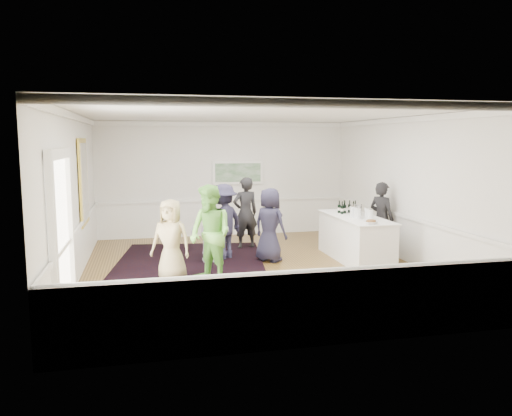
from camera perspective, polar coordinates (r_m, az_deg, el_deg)
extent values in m
plane|color=olive|center=(10.48, -0.23, -7.08)|extent=(8.00, 8.00, 0.00)
cube|color=white|center=(10.15, -0.24, 10.68)|extent=(7.00, 8.00, 0.02)
cube|color=white|center=(10.05, -20.13, 1.09)|extent=(0.02, 8.00, 3.20)
cube|color=white|center=(11.46, 17.14, 1.98)|extent=(0.02, 8.00, 3.20)
cube|color=white|center=(14.11, -3.72, 3.33)|extent=(7.00, 0.02, 3.20)
cube|color=white|center=(6.38, 7.49, -2.06)|extent=(7.00, 0.02, 3.20)
cube|color=gold|center=(11.31, -19.11, 2.85)|extent=(0.04, 1.25, 1.85)
cube|color=white|center=(11.30, -18.99, 2.85)|extent=(0.01, 1.05, 1.65)
cube|color=white|center=(7.44, -22.15, -4.31)|extent=(0.10, 0.14, 2.40)
cube|color=white|center=(9.03, -20.45, -2.18)|extent=(0.10, 0.14, 2.40)
cube|color=white|center=(8.10, -21.66, 5.79)|extent=(0.10, 1.78, 0.16)
cube|color=white|center=(8.24, -21.46, -3.15)|extent=(0.02, 1.50, 2.40)
cube|color=white|center=(14.11, -2.09, 4.07)|extent=(1.44, 0.05, 0.66)
cube|color=#235F27|center=(14.08, -2.06, 4.06)|extent=(1.30, 0.01, 0.52)
cube|color=black|center=(11.07, -7.55, -6.28)|extent=(3.75, 4.59, 0.02)
cube|color=white|center=(11.46, 11.26, -3.44)|extent=(0.87, 2.39, 0.98)
cube|color=white|center=(11.38, 11.32, -1.00)|extent=(0.93, 2.45, 0.02)
imported|color=black|center=(12.00, 14.15, -1.20)|extent=(0.66, 0.75, 1.73)
imported|color=tan|center=(9.62, -9.71, -3.69)|extent=(0.91, 0.78, 1.58)
imported|color=#71C24D|center=(9.40, -5.24, -3.00)|extent=(1.09, 1.15, 1.87)
imported|color=silver|center=(11.00, -5.29, -2.57)|extent=(0.87, 0.43, 1.44)
imported|color=#242239|center=(11.28, -3.73, -1.58)|extent=(1.26, 1.20, 1.72)
imported|color=black|center=(12.40, -1.23, -0.56)|extent=(0.71, 0.53, 1.78)
imported|color=#242239|center=(11.07, 1.58, -1.93)|extent=(0.92, 0.95, 1.64)
cylinder|color=#6CB23F|center=(11.04, 11.61, -0.59)|extent=(0.12, 0.12, 0.24)
cylinder|color=#DA4046|center=(11.10, 12.61, -0.58)|extent=(0.12, 0.12, 0.24)
cylinder|color=#6DA63B|center=(11.23, 11.00, -0.43)|extent=(0.12, 0.12, 0.24)
cylinder|color=beige|center=(10.84, 12.94, -0.78)|extent=(0.12, 0.12, 0.24)
cylinder|color=gold|center=(11.14, 11.42, -0.51)|extent=(0.12, 0.12, 0.24)
cylinder|color=silver|center=(11.58, 11.37, -0.23)|extent=(0.26, 0.26, 0.25)
imported|color=white|center=(10.44, 13.00, -1.59)|extent=(0.26, 0.26, 0.06)
cylinder|color=olive|center=(10.43, 13.01, -1.47)|extent=(0.19, 0.19, 0.04)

